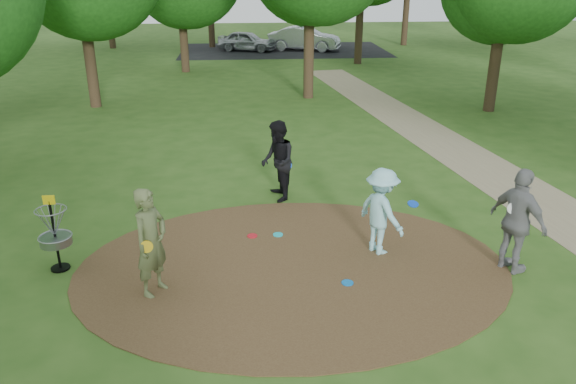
{
  "coord_description": "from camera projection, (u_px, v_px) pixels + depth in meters",
  "views": [
    {
      "loc": [
        -0.86,
        -9.54,
        5.47
      ],
      "look_at": [
        0.0,
        1.2,
        1.1
      ],
      "focal_mm": 35.0,
      "sensor_mm": 36.0,
      "label": 1
    }
  ],
  "objects": [
    {
      "name": "ground",
      "position": [
        293.0,
        267.0,
        10.93
      ],
      "size": [
        100.0,
        100.0,
        0.0
      ],
      "primitive_type": "plane",
      "color": "#2D5119",
      "rests_on": "ground"
    },
    {
      "name": "dirt_clearing",
      "position": [
        293.0,
        267.0,
        10.93
      ],
      "size": [
        8.4,
        8.4,
        0.02
      ],
      "primitive_type": "cylinder",
      "color": "#47301C",
      "rests_on": "ground"
    },
    {
      "name": "footpath",
      "position": [
        559.0,
        214.0,
        13.26
      ],
      "size": [
        7.55,
        39.89,
        0.01
      ],
      "primitive_type": "cube",
      "rotation": [
        0.0,
        0.0,
        0.14
      ],
      "color": "#8C7A5B",
      "rests_on": "ground"
    },
    {
      "name": "parking_lot",
      "position": [
        284.0,
        50.0,
        38.79
      ],
      "size": [
        14.0,
        8.0,
        0.01
      ],
      "primitive_type": "cube",
      "color": "black",
      "rests_on": "ground"
    },
    {
      "name": "player_observer_with_disc",
      "position": [
        151.0,
        242.0,
        9.73
      ],
      "size": [
        0.79,
        0.87,
        2.0
      ],
      "color": "#58643A",
      "rests_on": "ground"
    },
    {
      "name": "player_throwing_with_disc",
      "position": [
        381.0,
        212.0,
        11.19
      ],
      "size": [
        1.34,
        1.34,
        1.8
      ],
      "color": "#99DEE5",
      "rests_on": "ground"
    },
    {
      "name": "player_walking_with_disc",
      "position": [
        278.0,
        161.0,
        13.75
      ],
      "size": [
        0.89,
        1.07,
        2.0
      ],
      "color": "black",
      "rests_on": "ground"
    },
    {
      "name": "player_waiting_with_disc",
      "position": [
        518.0,
        221.0,
        10.45
      ],
      "size": [
        0.99,
        1.31,
        2.07
      ],
      "color": "gray",
      "rests_on": "ground"
    },
    {
      "name": "disc_ground_cyan",
      "position": [
        278.0,
        235.0,
        12.19
      ],
      "size": [
        0.22,
        0.22,
        0.02
      ],
      "primitive_type": "cylinder",
      "color": "#19BFCC",
      "rests_on": "dirt_clearing"
    },
    {
      "name": "disc_ground_blue",
      "position": [
        347.0,
        283.0,
        10.34
      ],
      "size": [
        0.22,
        0.22,
        0.02
      ],
      "primitive_type": "cylinder",
      "color": "blue",
      "rests_on": "dirt_clearing"
    },
    {
      "name": "disc_ground_red",
      "position": [
        252.0,
        236.0,
        12.14
      ],
      "size": [
        0.22,
        0.22,
        0.02
      ],
      "primitive_type": "cylinder",
      "color": "red",
      "rests_on": "dirt_clearing"
    },
    {
      "name": "car_left",
      "position": [
        247.0,
        41.0,
        38.17
      ],
      "size": [
        4.22,
        2.81,
        1.34
      ],
      "primitive_type": "imported",
      "rotation": [
        0.0,
        0.0,
        1.23
      ],
      "color": "#A4A9AC",
      "rests_on": "ground"
    },
    {
      "name": "car_right",
      "position": [
        304.0,
        39.0,
        38.32
      ],
      "size": [
        5.12,
        3.09,
        1.59
      ],
      "primitive_type": "imported",
      "rotation": [
        0.0,
        0.0,
        1.26
      ],
      "color": "#B4B6BC",
      "rests_on": "ground"
    },
    {
      "name": "disc_golf_basket",
      "position": [
        54.0,
        228.0,
        10.55
      ],
      "size": [
        0.63,
        0.63,
        1.54
      ],
      "color": "black",
      "rests_on": "ground"
    }
  ]
}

